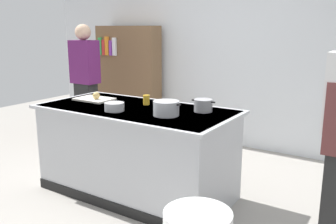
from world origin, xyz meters
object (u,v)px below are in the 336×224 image
Objects in this scene: bookshelf at (129,80)px; sauce_pan at (203,105)px; onion at (96,96)px; mixing_bowl at (114,107)px; juice_cup at (146,100)px; person_guest at (85,82)px; stock_pot at (166,108)px.

sauce_pan is at bearing -36.14° from bookshelf.
bookshelf is (-0.97, 1.75, -0.11)m from onion.
sauce_pan is 1.27× the size of mixing_bowl.
juice_cup is at bearing -177.00° from sauce_pan.
person_guest is 1.01× the size of bookshelf.
bookshelf reaches higher than stock_pot.
stock_pot is 2.74m from bookshelf.
stock_pot is 0.18× the size of bookshelf.
person_guest is at bearing 153.10° from stock_pot.
onion is 0.42× the size of mixing_bowl.
sauce_pan reaches higher than juice_cup.
stock_pot reaches higher than sauce_pan.
onion is at bearing 151.35° from mixing_bowl.
juice_cup is (0.57, 0.13, -0.01)m from onion.
person_guest is (-2.26, 0.72, -0.05)m from sauce_pan.
onion is 0.55m from mixing_bowl.
bookshelf reaches higher than juice_cup.
person_guest is at bearing -95.65° from bookshelf.
person_guest is (-1.06, 0.89, -0.05)m from onion.
onion and juice_cup have the same top height.
person_guest reaches higher than stock_pot.
onion is 2.01m from bookshelf.
sauce_pan is 2.38× the size of juice_cup.
person_guest is (-2.05, 1.04, -0.06)m from stock_pot.
mixing_bowl is at bearing -102.01° from juice_cup.
onion is 0.05× the size of bookshelf.
mixing_bowl is at bearing -149.04° from sauce_pan.
sauce_pan is 0.14× the size of bookshelf.
stock_pot is 0.17× the size of person_guest.
sauce_pan is (0.21, 0.32, -0.01)m from stock_pot.
person_guest reaches higher than onion.
bookshelf is (0.09, 0.87, -0.06)m from person_guest.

